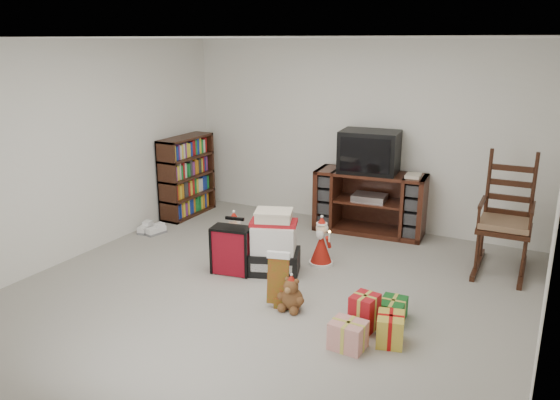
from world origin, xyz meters
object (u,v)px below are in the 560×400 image
Objects in this scene: teddy_bear at (292,296)px; crt_television at (369,152)px; gift_cluster at (373,319)px; mrs_claus_figurine at (235,242)px; gift_pile at (274,246)px; tv_stand at (370,202)px; red_suitcase at (232,250)px; rocking_chair at (505,229)px; bookshelf at (187,178)px; sneaker_pair at (151,230)px; santa_figurine at (321,246)px.

crt_television is at bearing 92.64° from teddy_bear.
mrs_claus_figurine is at bearing 156.86° from gift_cluster.
gift_cluster is (1.40, -0.76, -0.17)m from gift_pile.
teddy_bear is at bearing -93.11° from tv_stand.
red_suitcase is 1.07m from teddy_bear.
teddy_bear is 0.54× the size of mrs_claus_figurine.
crt_television reaches higher than gift_cluster.
gift_pile is (-2.22, -1.28, -0.16)m from rocking_chair.
bookshelf reaches higher than teddy_bear.
sneaker_pair is (-2.56, -1.41, -0.36)m from tv_stand.
bookshelf is at bearing 144.06° from teddy_bear.
rocking_chair is (4.33, 0.02, -0.09)m from bookshelf.
crt_television is at bearing 11.01° from bookshelf.
red_suitcase is 0.79× the size of crt_television.
gift_pile is (-0.50, -1.76, -0.10)m from tv_stand.
crt_television is at bearing 58.55° from mrs_claus_figurine.
sneaker_pair is at bearing 150.80° from red_suitcase.
tv_stand is 2.36× the size of red_suitcase.
rocking_chair is 1.93m from crt_television.
santa_figurine is 0.73× the size of crt_television.
mrs_claus_figurine is at bearing 150.96° from gift_pile.
gift_pile is at bearing -30.67° from bookshelf.
gift_pile is 2.00× the size of sneaker_pair.
crt_television reaches higher than red_suitcase.
mrs_claus_figurine is (-0.94, -0.35, 0.01)m from santa_figurine.
rocking_chair is 2.22m from gift_cluster.
red_suitcase is 1.87m from gift_cluster.
santa_figurine reaches higher than sneaker_pair.
gift_pile is 0.46m from red_suitcase.
gift_cluster is at bearing -4.35° from teddy_bear.
tv_stand is 1.65× the size of gift_cluster.
mrs_claus_figurine is (-0.56, 0.08, -0.08)m from gift_pile.
mrs_claus_figurine is (-2.78, -1.20, -0.24)m from rocking_chair.
rocking_chair is 2.04m from santa_figurine.
rocking_chair is 3.94× the size of sneaker_pair.
teddy_bear reaches higher than gift_cluster.
gift_pile is at bearing -110.58° from tv_stand.
tv_stand is 1.34m from santa_figurine.
santa_figurine is (-1.84, -0.84, -0.25)m from rocking_chair.
tv_stand reaches higher than red_suitcase.
sneaker_pair is at bearing 162.29° from gift_cluster.
rocking_chair reaches higher than crt_television.
gift_pile is at bearing 21.33° from red_suitcase.
santa_figurine is at bearing 28.47° from gift_pile.
gift_pile is at bearing -130.89° from santa_figurine.
sneaker_pair is at bearing 149.75° from gift_pile.
gift_pile is 1.21× the size of santa_figurine.
tv_stand reaches higher than teddy_bear.
bookshelf is 1.29× the size of gift_cluster.
gift_pile is at bearing -110.86° from crt_television.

